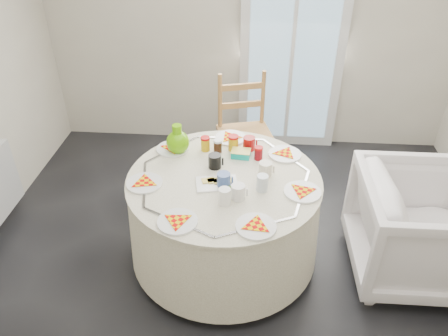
# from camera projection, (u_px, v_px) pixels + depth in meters

# --- Properties ---
(floor) EXTENTS (4.00, 4.00, 0.00)m
(floor) POSITION_uv_depth(u_px,v_px,m) (238.00, 276.00, 3.16)
(floor) COLOR black
(floor) RESTS_ON ground
(wall_back) EXTENTS (4.00, 0.02, 2.60)m
(wall_back) POSITION_uv_depth(u_px,v_px,m) (252.00, 18.00, 4.09)
(wall_back) COLOR #BCB5A3
(wall_back) RESTS_ON floor
(glass_door) EXTENTS (1.00, 0.08, 2.10)m
(glass_door) POSITION_uv_depth(u_px,v_px,m) (293.00, 47.00, 4.16)
(glass_door) COLOR silver
(glass_door) RESTS_ON floor
(table) EXTENTS (1.35, 1.35, 0.68)m
(table) POSITION_uv_depth(u_px,v_px,m) (224.00, 217.00, 3.13)
(table) COLOR white
(table) RESTS_ON floor
(wooden_chair) EXTENTS (0.55, 0.54, 1.02)m
(wooden_chair) POSITION_uv_depth(u_px,v_px,m) (245.00, 138.00, 3.89)
(wooden_chair) COLOR #B47842
(wooden_chair) RESTS_ON floor
(armchair) EXTENTS (0.79, 0.85, 0.87)m
(armchair) POSITION_uv_depth(u_px,v_px,m) (420.00, 229.00, 3.00)
(armchair) COLOR white
(armchair) RESTS_ON floor
(place_settings) EXTENTS (1.46, 1.46, 0.02)m
(place_settings) POSITION_uv_depth(u_px,v_px,m) (224.00, 172.00, 2.91)
(place_settings) COLOR white
(place_settings) RESTS_ON table
(jar_cluster) EXTENTS (0.49, 0.34, 0.13)m
(jar_cluster) POSITION_uv_depth(u_px,v_px,m) (230.00, 142.00, 3.13)
(jar_cluster) COLOR #9A4413
(jar_cluster) RESTS_ON table
(butter_tub) EXTENTS (0.15, 0.11, 0.05)m
(butter_tub) POSITION_uv_depth(u_px,v_px,m) (241.00, 149.00, 3.12)
(butter_tub) COLOR #02AE9D
(butter_tub) RESTS_ON table
(green_pitcher) EXTENTS (0.21, 0.21, 0.22)m
(green_pitcher) POSITION_uv_depth(u_px,v_px,m) (177.00, 134.00, 3.13)
(green_pitcher) COLOR #5BB401
(green_pitcher) RESTS_ON table
(cheese_platter) EXTENTS (0.30, 0.22, 0.03)m
(cheese_platter) POSITION_uv_depth(u_px,v_px,m) (217.00, 178.00, 2.85)
(cheese_platter) COLOR silver
(cheese_platter) RESTS_ON table
(mugs_glasses) EXTENTS (0.85, 0.85, 0.12)m
(mugs_glasses) POSITION_uv_depth(u_px,v_px,m) (240.00, 167.00, 2.88)
(mugs_glasses) COLOR #979595
(mugs_glasses) RESTS_ON table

